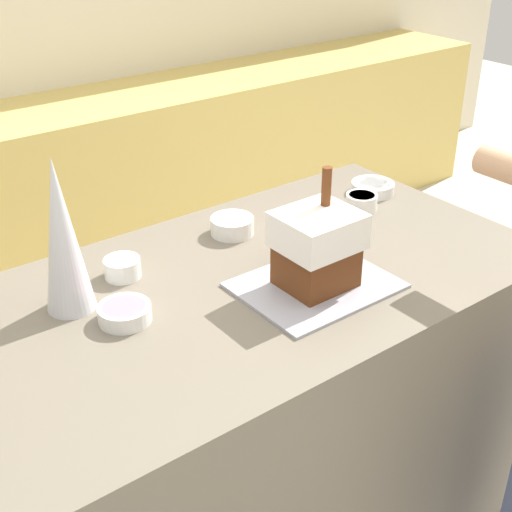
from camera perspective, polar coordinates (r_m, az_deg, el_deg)
kitchen_island at (r=2.07m, az=-1.97°, el=-13.94°), size 1.69×0.84×0.96m
baking_tray at (r=1.78m, az=4.75°, el=-2.35°), size 0.37×0.30×0.01m
gingerbread_house at (r=1.73m, az=4.90°, el=0.72°), size 0.19×0.17×0.29m
decorative_tree at (r=1.66m, az=-15.25°, el=1.54°), size 0.12×0.12×0.38m
candy_bowl_behind_tray at (r=2.32m, az=9.32°, el=5.45°), size 0.14×0.14×0.04m
candy_bowl_beside_tree at (r=2.03m, az=-1.92°, el=2.50°), size 0.12×0.12×0.05m
candy_bowl_front_corner at (r=2.20m, az=8.43°, el=4.35°), size 0.10×0.10×0.05m
candy_bowl_far_left at (r=1.67m, az=-10.47°, el=-4.47°), size 0.12×0.12×0.04m
candy_bowl_near_tray_left at (r=1.84m, az=-10.65°, el=-0.87°), size 0.09×0.09×0.05m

